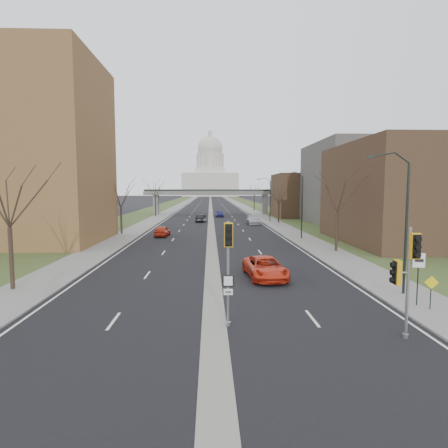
{
  "coord_description": "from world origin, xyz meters",
  "views": [
    {
      "loc": [
        -0.18,
        -16.26,
        6.58
      ],
      "look_at": [
        0.84,
        11.03,
        4.01
      ],
      "focal_mm": 30.0,
      "sensor_mm": 36.0,
      "label": 1
    }
  ],
  "objects": [
    {
      "name": "sidewalk_left",
      "position": [
        -12.0,
        150.0,
        0.06
      ],
      "size": [
        4.0,
        600.0,
        0.12
      ],
      "primitive_type": "cube",
      "color": "gray",
      "rests_on": "ground"
    },
    {
      "name": "signal_pole_median",
      "position": [
        0.67,
        0.92,
        3.53
      ],
      "size": [
        0.58,
        0.82,
        5.07
      ],
      "rotation": [
        0.0,
        0.0,
        -0.01
      ],
      "color": "gray",
      "rests_on": "ground"
    },
    {
      "name": "tree_right_b",
      "position": [
        13.0,
        55.0,
        5.82
      ],
      "size": [
        6.3,
        6.3,
        8.22
      ],
      "color": "#382B21",
      "rests_on": "sidewalk_right"
    },
    {
      "name": "car_left_near",
      "position": [
        -6.82,
        35.72,
        0.75
      ],
      "size": [
        2.03,
        4.48,
        1.49
      ],
      "primitive_type": "imported",
      "rotation": [
        0.0,
        0.0,
        3.08
      ],
      "color": "#B82E15",
      "rests_on": "ground"
    },
    {
      "name": "streetlight_near",
      "position": [
        10.99,
        6.0,
        6.95
      ],
      "size": [
        2.61,
        0.2,
        8.7
      ],
      "color": "black",
      "rests_on": "sidewalk_right"
    },
    {
      "name": "tree_left_b",
      "position": [
        -13.0,
        38.0,
        6.23
      ],
      "size": [
        6.75,
        6.75,
        8.81
      ],
      "color": "#382B21",
      "rests_on": "sidewalk_left"
    },
    {
      "name": "tree_left_c",
      "position": [
        -13.0,
        72.0,
        7.04
      ],
      "size": [
        7.65,
        7.65,
        9.99
      ],
      "color": "#382B21",
      "rests_on": "sidewalk_left"
    },
    {
      "name": "median_strip",
      "position": [
        0.0,
        150.0,
        0.0
      ],
      "size": [
        1.2,
        600.0,
        0.02
      ],
      "primitive_type": "cube",
      "color": "gray",
      "rests_on": "ground"
    },
    {
      "name": "tree_right_a",
      "position": [
        13.0,
        22.0,
        6.64
      ],
      "size": [
        7.2,
        7.2,
        9.4
      ],
      "color": "#382B21",
      "rests_on": "sidewalk_right"
    },
    {
      "name": "commercial_block_near",
      "position": [
        24.0,
        28.0,
        6.0
      ],
      "size": [
        16.0,
        20.0,
        12.0
      ],
      "primitive_type": "cube",
      "color": "#4D3724",
      "rests_on": "ground"
    },
    {
      "name": "capitol",
      "position": [
        0.0,
        320.0,
        18.6
      ],
      "size": [
        48.0,
        42.0,
        55.75
      ],
      "color": "beige",
      "rests_on": "ground"
    },
    {
      "name": "ground",
      "position": [
        0.0,
        0.0,
        0.0
      ],
      "size": [
        700.0,
        700.0,
        0.0
      ],
      "primitive_type": "plane",
      "color": "black",
      "rests_on": "ground"
    },
    {
      "name": "grass_verge_left",
      "position": [
        -18.0,
        150.0,
        0.05
      ],
      "size": [
        8.0,
        600.0,
        0.1
      ],
      "primitive_type": "cube",
      "color": "#30401D",
      "rests_on": "ground"
    },
    {
      "name": "signal_pole_right",
      "position": [
        8.27,
        -0.74,
        3.24
      ],
      "size": [
        0.86,
        0.9,
        4.95
      ],
      "rotation": [
        0.0,
        0.0,
        -0.05
      ],
      "color": "gray",
      "rests_on": "ground"
    },
    {
      "name": "pedestrian_bridge",
      "position": [
        0.0,
        80.0,
        4.84
      ],
      "size": [
        34.0,
        3.0,
        6.45
      ],
      "color": "slate",
      "rests_on": "ground"
    },
    {
      "name": "tree_right_c",
      "position": [
        13.0,
        95.0,
        7.04
      ],
      "size": [
        7.65,
        7.65,
        9.99
      ],
      "color": "#382B21",
      "rests_on": "sidewalk_right"
    },
    {
      "name": "speed_limit_sign",
      "position": [
        11.34,
        3.69,
        2.14
      ],
      "size": [
        0.62,
        0.17,
        2.93
      ],
      "rotation": [
        0.0,
        0.0,
        -0.22
      ],
      "color": "black",
      "rests_on": "sidewalk_right"
    },
    {
      "name": "warning_sign",
      "position": [
        11.65,
        2.92,
        1.31
      ],
      "size": [
        0.7,
        0.19,
        1.83
      ],
      "rotation": [
        0.0,
        0.0,
        -0.23
      ],
      "color": "black",
      "rests_on": "sidewalk_right"
    },
    {
      "name": "sidewalk_right",
      "position": [
        12.0,
        150.0,
        0.06
      ],
      "size": [
        4.0,
        600.0,
        0.12
      ],
      "primitive_type": "cube",
      "color": "gray",
      "rests_on": "ground"
    },
    {
      "name": "commercial_block_far",
      "position": [
        22.0,
        70.0,
        5.0
      ],
      "size": [
        14.0,
        14.0,
        10.0
      ],
      "primitive_type": "cube",
      "color": "#4D3724",
      "rests_on": "ground"
    },
    {
      "name": "car_right_near",
      "position": [
        3.88,
        10.82,
        0.79
      ],
      "size": [
        3.08,
        5.86,
        1.57
      ],
      "primitive_type": "imported",
      "rotation": [
        0.0,
        0.0,
        0.09
      ],
      "color": "red",
      "rests_on": "ground"
    },
    {
      "name": "commercial_block_mid",
      "position": [
        28.0,
        52.0,
        7.5
      ],
      "size": [
        18.0,
        22.0,
        15.0
      ],
      "primitive_type": "cube",
      "color": "#52504B",
      "rests_on": "ground"
    },
    {
      "name": "car_left_far",
      "position": [
        -2.0,
        58.14,
        0.75
      ],
      "size": [
        2.05,
        4.69,
        1.5
      ],
      "primitive_type": "imported",
      "rotation": [
        0.0,
        0.0,
        3.04
      ],
      "color": "black",
      "rests_on": "ground"
    },
    {
      "name": "streetlight_far",
      "position": [
        10.99,
        58.0,
        6.95
      ],
      "size": [
        2.61,
        0.2,
        8.7
      ],
      "color": "black",
      "rests_on": "sidewalk_right"
    },
    {
      "name": "streetlight_mid",
      "position": [
        10.99,
        32.0,
        6.95
      ],
      "size": [
        2.61,
        0.2,
        8.7
      ],
      "color": "black",
      "rests_on": "sidewalk_right"
    },
    {
      "name": "road_surface",
      "position": [
        0.0,
        150.0,
        0.01
      ],
      "size": [
        20.0,
        600.0,
        0.01
      ],
      "primitive_type": "cube",
      "color": "black",
      "rests_on": "ground"
    },
    {
      "name": "car_right_mid",
      "position": [
        7.8,
        52.28,
        0.77
      ],
      "size": [
        2.45,
        5.44,
        1.55
      ],
      "primitive_type": "imported",
      "rotation": [
        0.0,
        0.0,
        0.05
      ],
      "color": "#A6A4AC",
      "rests_on": "ground"
    },
    {
      "name": "tree_left_a",
      "position": [
        -13.0,
        8.0,
        6.64
      ],
      "size": [
        7.2,
        7.2,
        9.4
      ],
      "color": "#382B21",
      "rests_on": "sidewalk_left"
    },
    {
      "name": "car_right_far",
      "position": [
        2.0,
        71.49,
        0.75
      ],
      "size": [
        2.09,
        4.53,
        1.5
      ],
      "primitive_type": "imported",
      "rotation": [
        0.0,
        0.0,
        0.07
      ],
      "color": "navy",
      "rests_on": "ground"
    },
    {
      "name": "grass_verge_right",
      "position": [
        18.0,
        150.0,
        0.05
      ],
      "size": [
        8.0,
        600.0,
        0.1
      ],
      "primitive_type": "cube",
      "color": "#30401D",
      "rests_on": "ground"
    }
  ]
}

